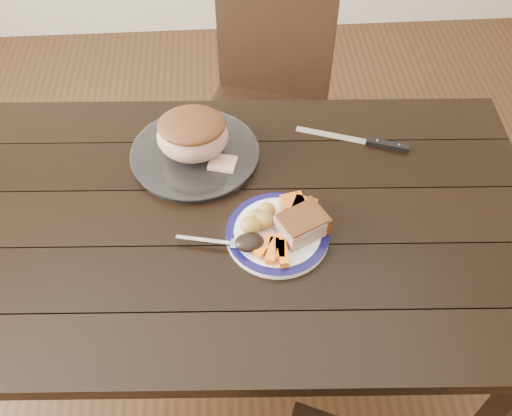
{
  "coord_description": "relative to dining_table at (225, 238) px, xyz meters",
  "views": [
    {
      "loc": [
        0.02,
        -0.9,
        1.86
      ],
      "look_at": [
        0.08,
        -0.02,
        0.8
      ],
      "focal_mm": 40.0,
      "sensor_mm": 36.0,
      "label": 1
    }
  ],
  "objects": [
    {
      "name": "dark_mushroom",
      "position": [
        0.06,
        -0.11,
        0.13
      ],
      "size": [
        0.07,
        0.05,
        0.03
      ],
      "primitive_type": "ellipsoid",
      "color": "black",
      "rests_on": "dinner_plate"
    },
    {
      "name": "cut_slice",
      "position": [
        0.0,
        0.16,
        0.12
      ],
      "size": [
        0.08,
        0.07,
        0.02
      ],
      "primitive_type": "cube",
      "rotation": [
        0.0,
        0.0,
        -0.28
      ],
      "color": "tan",
      "rests_on": "serving_platter"
    },
    {
      "name": "pumpkin_wedges",
      "position": [
        0.18,
        -0.01,
        0.13
      ],
      "size": [
        0.09,
        0.07,
        0.04
      ],
      "color": "orange",
      "rests_on": "dinner_plate"
    },
    {
      "name": "ground",
      "position": [
        0.0,
        0.0,
        -0.66
      ],
      "size": [
        4.0,
        4.0,
        0.0
      ],
      "primitive_type": "plane",
      "color": "#472B16",
      "rests_on": "ground"
    },
    {
      "name": "serving_platter",
      "position": [
        -0.07,
        0.21,
        0.1
      ],
      "size": [
        0.34,
        0.34,
        0.02
      ],
      "primitive_type": "cylinder",
      "color": "white",
      "rests_on": "dining_table"
    },
    {
      "name": "chair_far",
      "position": [
        0.17,
        0.73,
        -0.13
      ],
      "size": [
        0.54,
        0.54,
        0.93
      ],
      "rotation": [
        0.0,
        0.0,
        2.81
      ],
      "color": "black",
      "rests_on": "ground"
    },
    {
      "name": "roasted_potatoes",
      "position": [
        0.08,
        -0.05,
        0.13
      ],
      "size": [
        0.09,
        0.09,
        0.04
      ],
      "color": "gold",
      "rests_on": "dinner_plate"
    },
    {
      "name": "fork",
      "position": [
        -0.01,
        -0.09,
        0.11
      ],
      "size": [
        0.18,
        0.06,
        0.0
      ],
      "rotation": [
        0.0,
        0.0,
        -0.21
      ],
      "color": "silver",
      "rests_on": "dinner_plate"
    },
    {
      "name": "carving_knife",
      "position": [
        0.43,
        0.23,
        0.1
      ],
      "size": [
        0.31,
        0.13,
        0.01
      ],
      "rotation": [
        0.0,
        0.0,
        -0.34
      ],
      "color": "silver",
      "rests_on": "dining_table"
    },
    {
      "name": "pork_slice",
      "position": [
        0.18,
        -0.07,
        0.14
      ],
      "size": [
        0.13,
        0.12,
        0.05
      ],
      "primitive_type": "cube",
      "rotation": [
        0.0,
        0.0,
        0.47
      ],
      "color": "tan",
      "rests_on": "dinner_plate"
    },
    {
      "name": "dining_table",
      "position": [
        0.0,
        0.0,
        0.0
      ],
      "size": [
        1.65,
        0.98,
        0.75
      ],
      "rotation": [
        0.0,
        0.0,
        -0.05
      ],
      "color": "black",
      "rests_on": "ground"
    },
    {
      "name": "dinner_plate",
      "position": [
        0.13,
        -0.07,
        0.1
      ],
      "size": [
        0.25,
        0.25,
        0.02
      ],
      "primitive_type": "cylinder",
      "color": "white",
      "rests_on": "dining_table"
    },
    {
      "name": "carrot_batons",
      "position": [
        0.12,
        -0.13,
        0.12
      ],
      "size": [
        0.08,
        0.09,
        0.02
      ],
      "color": "orange",
      "rests_on": "dinner_plate"
    },
    {
      "name": "roast_joint",
      "position": [
        -0.07,
        0.21,
        0.17
      ],
      "size": [
        0.19,
        0.16,
        0.12
      ],
      "primitive_type": "ellipsoid",
      "color": "tan",
      "rests_on": "serving_platter"
    },
    {
      "name": "plate_rim",
      "position": [
        0.13,
        -0.07,
        0.11
      ],
      "size": [
        0.25,
        0.25,
        0.02
      ],
      "primitive_type": "torus",
      "color": "#100C40",
      "rests_on": "dinner_plate"
    }
  ]
}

